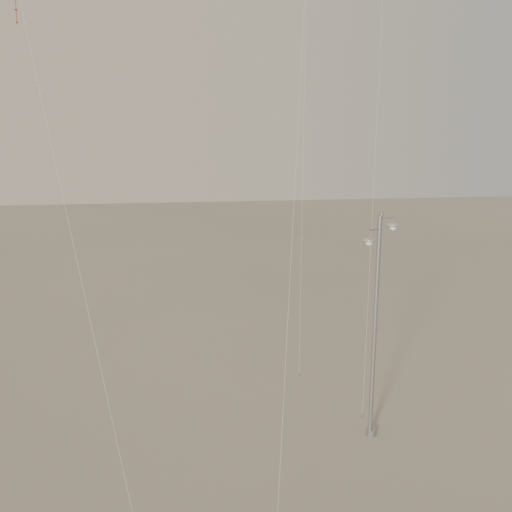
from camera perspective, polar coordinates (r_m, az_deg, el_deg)
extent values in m
plane|color=gray|center=(27.07, 6.42, -18.94)|extent=(160.00, 160.00, 0.00)
cylinder|color=#96999E|center=(31.81, 9.19, -13.73)|extent=(0.44, 0.44, 0.30)
cylinder|color=#96999E|center=(30.10, 9.48, -5.79)|extent=(0.29, 0.18, 9.54)
cylinder|color=#96999E|center=(29.03, 10.02, 3.31)|extent=(0.14, 0.14, 0.18)
cylinder|color=#96999E|center=(29.14, 10.47, 3.03)|extent=(0.50, 0.09, 0.07)
cylinder|color=#96999E|center=(29.25, 10.92, 2.75)|extent=(0.06, 0.06, 0.30)
ellipsoid|color=#AFAFAA|center=(29.28, 10.91, 2.46)|extent=(0.52, 0.52, 0.18)
cylinder|color=#96999E|center=(28.93, 9.53, 2.10)|extent=(0.58, 0.30, 0.07)
cylinder|color=#96999E|center=(28.78, 9.06, 1.65)|extent=(0.06, 0.06, 0.40)
ellipsoid|color=#AFAFAA|center=(28.81, 9.05, 1.26)|extent=(0.52, 0.52, 0.18)
cylinder|color=beige|center=(29.02, 3.42, 11.10)|extent=(4.39, 16.51, 26.77)
cylinder|color=beige|center=(36.20, 10.05, 18.40)|extent=(3.78, 10.41, 35.92)
cylinder|color=#96999E|center=(33.46, 8.50, -12.54)|extent=(0.06, 0.06, 0.10)
cylinder|color=maroon|center=(26.04, -18.67, 18.51)|extent=(0.06, 0.20, 1.27)
cylinder|color=beige|center=(24.10, -14.23, 0.07)|extent=(3.42, 3.76, 18.02)
cylinder|color=beige|center=(41.29, 3.95, 16.13)|extent=(2.59, 11.78, 33.60)
cylinder|color=#96999E|center=(37.80, 3.46, -9.46)|extent=(0.06, 0.06, 0.10)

